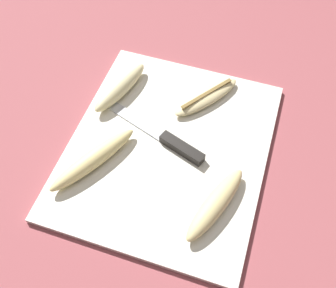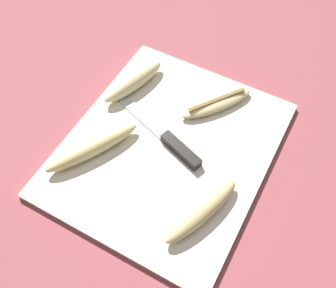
# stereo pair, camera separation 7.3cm
# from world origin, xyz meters

# --- Properties ---
(ground_plane) EXTENTS (4.00, 4.00, 0.00)m
(ground_plane) POSITION_xyz_m (0.00, 0.00, 0.00)
(ground_plane) COLOR #93474C
(cutting_board) EXTENTS (0.43, 0.37, 0.01)m
(cutting_board) POSITION_xyz_m (0.00, 0.00, 0.01)
(cutting_board) COLOR silver
(cutting_board) RESTS_ON ground_plane
(knife) EXTENTS (0.10, 0.24, 0.02)m
(knife) POSITION_xyz_m (0.01, 0.00, 0.02)
(knife) COLOR black
(knife) RESTS_ON cutting_board
(banana_golden_short) EXTENTS (0.18, 0.12, 0.03)m
(banana_golden_short) POSITION_xyz_m (-0.08, 0.12, 0.03)
(banana_golden_short) COLOR #EDD689
(banana_golden_short) RESTS_ON cutting_board
(banana_soft_right) EXTENTS (0.16, 0.08, 0.03)m
(banana_soft_right) POSITION_xyz_m (0.10, 0.13, 0.03)
(banana_soft_right) COLOR beige
(banana_soft_right) RESTS_ON cutting_board
(banana_spotted_left) EXTENTS (0.17, 0.09, 0.03)m
(banana_spotted_left) POSITION_xyz_m (-0.09, -0.11, 0.03)
(banana_spotted_left) COLOR #DBC684
(banana_spotted_left) RESTS_ON cutting_board
(banana_ripe_center) EXTENTS (0.15, 0.12, 0.02)m
(banana_ripe_center) POSITION_xyz_m (0.13, -0.04, 0.02)
(banana_ripe_center) COLOR beige
(banana_ripe_center) RESTS_ON cutting_board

